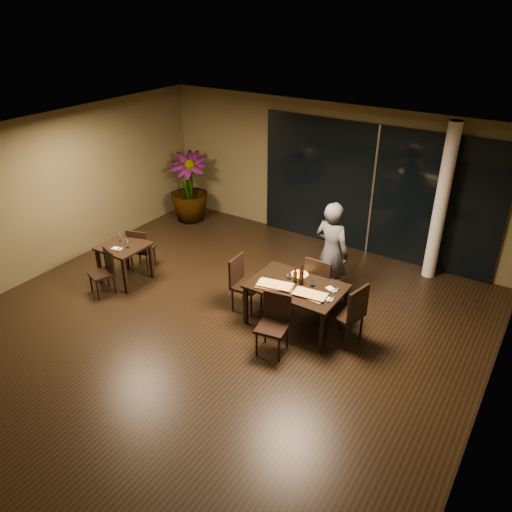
# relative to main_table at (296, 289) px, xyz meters

# --- Properties ---
(ground) EXTENTS (8.00, 8.00, 0.00)m
(ground) POSITION_rel_main_table_xyz_m (-1.00, -0.80, -0.68)
(ground) COLOR black
(ground) RESTS_ON ground
(wall_back) EXTENTS (8.00, 0.10, 3.00)m
(wall_back) POSITION_rel_main_table_xyz_m (-1.00, 3.25, 0.82)
(wall_back) COLOR brown
(wall_back) RESTS_ON ground
(wall_left) EXTENTS (0.10, 8.00, 3.00)m
(wall_left) POSITION_rel_main_table_xyz_m (-5.05, -0.80, 0.82)
(wall_left) COLOR brown
(wall_left) RESTS_ON ground
(wall_right) EXTENTS (0.10, 8.00, 3.00)m
(wall_right) POSITION_rel_main_table_xyz_m (3.05, -0.80, 0.82)
(wall_right) COLOR brown
(wall_right) RESTS_ON ground
(ceiling) EXTENTS (8.00, 8.00, 0.04)m
(ceiling) POSITION_rel_main_table_xyz_m (-1.00, -0.80, 2.34)
(ceiling) COLOR white
(ceiling) RESTS_ON wall_back
(window_panel) EXTENTS (5.00, 0.06, 2.70)m
(window_panel) POSITION_rel_main_table_xyz_m (0.00, 3.16, 0.67)
(window_panel) COLOR black
(window_panel) RESTS_ON ground
(column) EXTENTS (0.24, 0.24, 3.00)m
(column) POSITION_rel_main_table_xyz_m (1.40, 2.85, 0.82)
(column) COLOR silver
(column) RESTS_ON ground
(main_table) EXTENTS (1.50, 1.00, 0.75)m
(main_table) POSITION_rel_main_table_xyz_m (0.00, 0.00, 0.00)
(main_table) COLOR black
(main_table) RESTS_ON ground
(side_table) EXTENTS (0.80, 0.80, 0.75)m
(side_table) POSITION_rel_main_table_xyz_m (-3.40, -0.50, -0.05)
(side_table) COLOR black
(side_table) RESTS_ON ground
(chair_main_far) EXTENTS (0.47, 0.47, 1.02)m
(chair_main_far) POSITION_rel_main_table_xyz_m (0.13, 0.60, -0.11)
(chair_main_far) COLOR black
(chair_main_far) RESTS_ON ground
(chair_main_near) EXTENTS (0.51, 0.51, 0.95)m
(chair_main_near) POSITION_rel_main_table_xyz_m (0.05, -0.76, -0.14)
(chair_main_near) COLOR black
(chair_main_near) RESTS_ON ground
(chair_main_left) EXTENTS (0.48, 0.48, 0.97)m
(chair_main_left) POSITION_rel_main_table_xyz_m (-1.01, -0.07, -0.13)
(chair_main_left) COLOR black
(chair_main_left) RESTS_ON ground
(chair_main_right) EXTENTS (0.58, 0.58, 1.04)m
(chair_main_right) POSITION_rel_main_table_xyz_m (0.93, 0.02, -0.10)
(chair_main_right) COLOR black
(chair_main_right) RESTS_ON ground
(chair_side_far) EXTENTS (0.52, 0.52, 0.89)m
(chair_side_far) POSITION_rel_main_table_xyz_m (-3.46, -0.04, -0.18)
(chair_side_far) COLOR black
(chair_side_far) RESTS_ON ground
(chair_side_near) EXTENTS (0.50, 0.50, 0.85)m
(chair_side_near) POSITION_rel_main_table_xyz_m (-3.40, -1.00, -0.20)
(chair_side_near) COLOR black
(chair_side_near) RESTS_ON ground
(diner) EXTENTS (0.69, 0.52, 1.85)m
(diner) POSITION_rel_main_table_xyz_m (0.11, 1.04, 0.25)
(diner) COLOR #303336
(diner) RESTS_ON ground
(potted_plant) EXTENTS (1.19, 1.19, 1.64)m
(potted_plant) POSITION_rel_main_table_xyz_m (-4.26, 2.43, 0.15)
(potted_plant) COLOR #1C4A18
(potted_plant) RESTS_ON ground
(pizza_board_left) EXTENTS (0.67, 0.47, 0.01)m
(pizza_board_left) POSITION_rel_main_table_xyz_m (-0.27, -0.22, 0.08)
(pizza_board_left) COLOR #4C3418
(pizza_board_left) RESTS_ON main_table
(pizza_board_right) EXTENTS (0.55, 0.33, 0.01)m
(pizza_board_right) POSITION_rel_main_table_xyz_m (0.33, -0.16, 0.08)
(pizza_board_right) COLOR #472E16
(pizza_board_right) RESTS_ON main_table
(oblong_pizza_left) EXTENTS (0.58, 0.35, 0.02)m
(oblong_pizza_left) POSITION_rel_main_table_xyz_m (-0.27, -0.22, 0.10)
(oblong_pizza_left) COLOR maroon
(oblong_pizza_left) RESTS_ON pizza_board_left
(oblong_pizza_right) EXTENTS (0.52, 0.30, 0.02)m
(oblong_pizza_right) POSITION_rel_main_table_xyz_m (0.33, -0.16, 0.10)
(oblong_pizza_right) COLOR maroon
(oblong_pizza_right) RESTS_ON pizza_board_right
(round_pizza) EXTENTS (0.29, 0.29, 0.01)m
(round_pizza) POSITION_rel_main_table_xyz_m (-0.12, 0.31, 0.08)
(round_pizza) COLOR #AE2E13
(round_pizza) RESTS_ON main_table
(bottle_a) EXTENTS (0.06, 0.06, 0.28)m
(bottle_a) POSITION_rel_main_table_xyz_m (-0.05, 0.04, 0.22)
(bottle_a) COLOR black
(bottle_a) RESTS_ON main_table
(bottle_b) EXTENTS (0.06, 0.06, 0.25)m
(bottle_b) POSITION_rel_main_table_xyz_m (0.06, 0.06, 0.20)
(bottle_b) COLOR black
(bottle_b) RESTS_ON main_table
(bottle_c) EXTENTS (0.07, 0.07, 0.33)m
(bottle_c) POSITION_rel_main_table_xyz_m (0.02, 0.11, 0.24)
(bottle_c) COLOR black
(bottle_c) RESTS_ON main_table
(tumbler_left) EXTENTS (0.07, 0.07, 0.09)m
(tumbler_left) POSITION_rel_main_table_xyz_m (-0.20, 0.12, 0.12)
(tumbler_left) COLOR white
(tumbler_left) RESTS_ON main_table
(tumbler_right) EXTENTS (0.08, 0.08, 0.10)m
(tumbler_right) POSITION_rel_main_table_xyz_m (0.22, 0.12, 0.12)
(tumbler_right) COLOR white
(tumbler_right) RESTS_ON main_table
(napkin_near) EXTENTS (0.19, 0.12, 0.01)m
(napkin_near) POSITION_rel_main_table_xyz_m (0.59, -0.11, 0.08)
(napkin_near) COLOR white
(napkin_near) RESTS_ON main_table
(napkin_far) EXTENTS (0.20, 0.16, 0.01)m
(napkin_far) POSITION_rel_main_table_xyz_m (0.53, 0.18, 0.08)
(napkin_far) COLOR silver
(napkin_far) RESTS_ON main_table
(wine_glass_a) EXTENTS (0.07, 0.07, 0.16)m
(wine_glass_a) POSITION_rel_main_table_xyz_m (-3.57, -0.41, 0.16)
(wine_glass_a) COLOR white
(wine_glass_a) RESTS_ON side_table
(wine_glass_b) EXTENTS (0.07, 0.07, 0.16)m
(wine_glass_b) POSITION_rel_main_table_xyz_m (-3.26, -0.52, 0.16)
(wine_glass_b) COLOR white
(wine_glass_b) RESTS_ON side_table
(side_napkin) EXTENTS (0.20, 0.15, 0.01)m
(side_napkin) POSITION_rel_main_table_xyz_m (-3.38, -0.67, 0.08)
(side_napkin) COLOR silver
(side_napkin) RESTS_ON side_table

